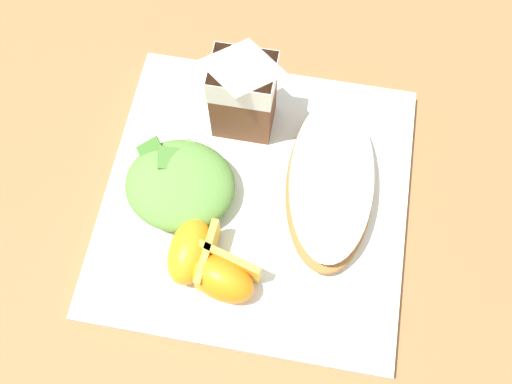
{
  "coord_description": "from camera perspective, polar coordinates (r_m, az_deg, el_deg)",
  "views": [
    {
      "loc": [
        0.04,
        -0.2,
        0.5
      ],
      "look_at": [
        0.0,
        0.0,
        0.03
      ],
      "focal_mm": 39.45,
      "sensor_mm": 36.0,
      "label": 1
    }
  ],
  "objects": [
    {
      "name": "cheesy_pizza_bread",
      "position": [
        0.51,
        7.53,
        0.99
      ],
      "size": [
        0.09,
        0.17,
        0.04
      ],
      "color": "#A87038",
      "rests_on": "white_plate"
    },
    {
      "name": "ground",
      "position": [
        0.54,
        0.0,
        -1.07
      ],
      "size": [
        3.0,
        3.0,
        0.0
      ],
      "primitive_type": "plane",
      "color": "olive"
    },
    {
      "name": "orange_wedge_front",
      "position": [
        0.49,
        -6.53,
        -6.06
      ],
      "size": [
        0.04,
        0.06,
        0.04
      ],
      "color": "orange",
      "rests_on": "white_plate"
    },
    {
      "name": "milk_carton",
      "position": [
        0.51,
        -1.32,
        10.52
      ],
      "size": [
        0.06,
        0.05,
        0.11
      ],
      "color": "brown",
      "rests_on": "white_plate"
    },
    {
      "name": "orange_wedge_middle",
      "position": [
        0.48,
        -3.46,
        -8.57
      ],
      "size": [
        0.07,
        0.05,
        0.04
      ],
      "color": "orange",
      "rests_on": "white_plate"
    },
    {
      "name": "green_salad_pile",
      "position": [
        0.51,
        -7.72,
        0.75
      ],
      "size": [
        0.1,
        0.09,
        0.04
      ],
      "color": "#5B8E3D",
      "rests_on": "white_plate"
    },
    {
      "name": "white_plate",
      "position": [
        0.53,
        0.0,
        -0.75
      ],
      "size": [
        0.28,
        0.28,
        0.02
      ],
      "primitive_type": "cube",
      "color": "white",
      "rests_on": "ground"
    }
  ]
}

